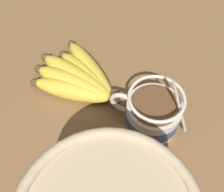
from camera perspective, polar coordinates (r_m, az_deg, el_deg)
The scene contains 3 objects.
table at distance 50.99cm, azimuth 0.04°, elevation -4.55°, with size 118.07×118.07×3.09cm.
coffee_mug at distance 45.96cm, azimuth 9.29°, elevation -3.58°, with size 14.94×9.88×13.96cm.
banana_bunch at distance 52.58cm, azimuth -7.70°, elevation 4.10°, with size 20.04×16.24×4.37cm.
Camera 1 is at (-8.99, 24.33, 45.44)cm, focal length 40.00 mm.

